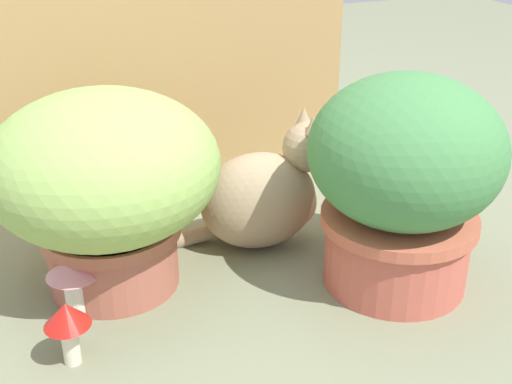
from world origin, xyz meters
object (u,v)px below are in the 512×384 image
at_px(leafy_planter, 403,177).
at_px(mushroom_ornament_red, 67,320).
at_px(mushroom_ornament_pink, 73,274).
at_px(grass_planter, 105,180).
at_px(cat, 266,195).

relative_size(leafy_planter, mushroom_ornament_red, 3.62).
bearing_deg(mushroom_ornament_pink, grass_planter, 44.94).
relative_size(leafy_planter, cat, 1.16).
bearing_deg(leafy_planter, mushroom_ornament_pink, 169.65).
distance_m(grass_planter, mushroom_ornament_red, 0.29).
bearing_deg(grass_planter, mushroom_ornament_red, -117.40).
relative_size(mushroom_ornament_pink, mushroom_ornament_red, 1.10).
relative_size(cat, mushroom_ornament_red, 3.13).
distance_m(grass_planter, cat, 0.37).
height_order(grass_planter, mushroom_ornament_pink, grass_planter).
height_order(leafy_planter, mushroom_ornament_pink, leafy_planter).
xyz_separation_m(grass_planter, cat, (0.35, 0.04, -0.11)).
height_order(mushroom_ornament_pink, mushroom_ornament_red, mushroom_ornament_pink).
height_order(leafy_planter, cat, leafy_planter).
bearing_deg(leafy_planter, cat, 127.75).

